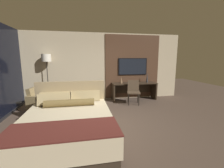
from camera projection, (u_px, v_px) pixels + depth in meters
The scene contains 10 objects.
ground_plane at pixel (110, 124), 4.04m from camera, with size 16.00×16.00×0.00m, color #4C3D33.
wall_back_tv_panel at pixel (104, 67), 6.35m from camera, with size 7.20×0.09×2.80m.
bed at pixel (68, 124), 3.24m from camera, with size 1.86×2.26×1.14m.
desk at pixel (134, 88), 6.45m from camera, with size 1.90×0.55×0.73m.
tv at pixel (133, 67), 6.52m from camera, with size 1.28×0.04×0.72m.
desk_chair at pixel (133, 90), 5.85m from camera, with size 0.58×0.58×0.91m.
armchair_by_window at pixel (44, 102), 5.14m from camera, with size 1.00×1.02×0.80m.
floor_lamp at pixel (47, 62), 5.66m from camera, with size 0.34×0.34×1.92m.
vase_tall at pixel (147, 77), 6.50m from camera, with size 0.09×0.09×0.45m.
vase_short at pixel (121, 80), 6.29m from camera, with size 0.10×0.10×0.26m.
Camera 1 is at (-0.66, -3.74, 1.75)m, focal length 24.00 mm.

